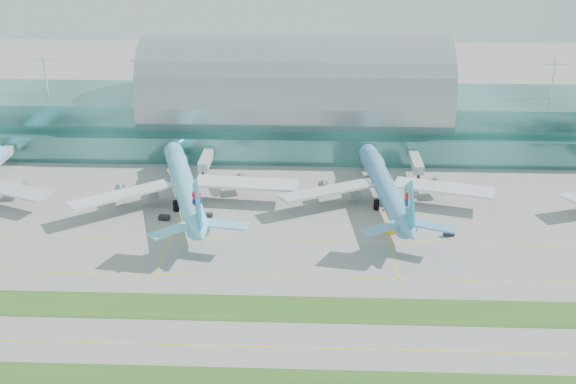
{
  "coord_description": "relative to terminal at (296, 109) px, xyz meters",
  "views": [
    {
      "loc": [
        8.31,
        -149.29,
        93.37
      ],
      "look_at": [
        0.0,
        55.0,
        9.0
      ],
      "focal_mm": 45.0,
      "sensor_mm": 36.0,
      "label": 1
    }
  ],
  "objects": [
    {
      "name": "gse_f",
      "position": [
        48.01,
        -84.18,
        -13.54
      ],
      "size": [
        3.34,
        2.65,
        1.36
      ],
      "primitive_type": "cube",
      "rotation": [
        0.0,
        0.0,
        0.34
      ],
      "color": "black",
      "rests_on": "ground"
    },
    {
      "name": "gse_e",
      "position": [
        30.91,
        -82.58,
        -13.34
      ],
      "size": [
        3.61,
        2.1,
        1.78
      ],
      "primitive_type": "cube",
      "rotation": [
        0.0,
        0.0,
        -0.1
      ],
      "color": "yellow",
      "rests_on": "ground"
    },
    {
      "name": "gse_d",
      "position": [
        -25.38,
        -73.3,
        -13.64
      ],
      "size": [
        3.38,
        1.57,
        1.16
      ],
      "primitive_type": "cube",
      "rotation": [
        0.0,
        0.0,
        -0.01
      ],
      "color": "black",
      "rests_on": "ground"
    },
    {
      "name": "ground",
      "position": [
        -0.01,
        -128.79,
        -14.23
      ],
      "size": [
        700.0,
        700.0,
        0.0
      ],
      "primitive_type": "plane",
      "color": "gray",
      "rests_on": "ground"
    },
    {
      "name": "gse_c",
      "position": [
        -38.36,
        -76.21,
        -13.46
      ],
      "size": [
        3.49,
        2.31,
        1.54
      ],
      "primitive_type": "cube",
      "rotation": [
        0.0,
        0.0,
        -0.14
      ],
      "color": "black",
      "rests_on": "ground"
    },
    {
      "name": "airliner_c",
      "position": [
        30.67,
        -60.49,
        -7.46
      ],
      "size": [
        69.87,
        79.73,
        21.94
      ],
      "rotation": [
        0.0,
        0.0,
        0.1
      ],
      "color": "#5B9ACA",
      "rests_on": "ground"
    },
    {
      "name": "grass_strip_far",
      "position": [
        -0.01,
        -126.79,
        -14.19
      ],
      "size": [
        420.0,
        12.0,
        0.08
      ],
      "primitive_type": "cube",
      "color": "#2D591E",
      "rests_on": "ground"
    },
    {
      "name": "terminal",
      "position": [
        0.0,
        0.0,
        0.0
      ],
      "size": [
        340.0,
        69.1,
        36.0
      ],
      "color": "#3D7A75",
      "rests_on": "ground"
    },
    {
      "name": "taxiline_c",
      "position": [
        -0.01,
        -110.79,
        -14.22
      ],
      "size": [
        420.0,
        0.35,
        0.01
      ],
      "primitive_type": "cube",
      "color": "yellow",
      "rests_on": "ground"
    },
    {
      "name": "airliner_b",
      "position": [
        -34.1,
        -63.48,
        -7.09
      ],
      "size": [
        71.07,
        82.31,
        23.12
      ],
      "rotation": [
        0.0,
        0.0,
        0.28
      ],
      "color": "#6CCFEE",
      "rests_on": "ground"
    },
    {
      "name": "taxiline_d",
      "position": [
        -0.01,
        -88.79,
        -14.22
      ],
      "size": [
        420.0,
        0.35,
        0.01
      ],
      "primitive_type": "cube",
      "color": "yellow",
      "rests_on": "ground"
    },
    {
      "name": "taxiline_b",
      "position": [
        -0.01,
        -142.79,
        -14.22
      ],
      "size": [
        420.0,
        0.35,
        0.01
      ],
      "primitive_type": "cube",
      "color": "yellow",
      "rests_on": "ground"
    }
  ]
}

